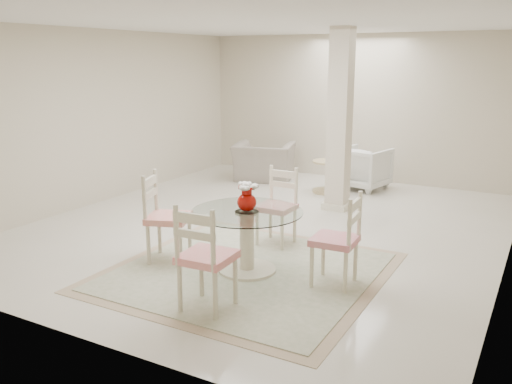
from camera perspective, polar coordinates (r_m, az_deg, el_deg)
The scene contains 13 objects.
ground at distance 7.50m, azimuth 1.37°, elevation -3.58°, with size 7.00×7.00×0.00m, color silver.
room_shell at distance 7.17m, azimuth 1.46°, elevation 10.72°, with size 6.02×7.02×2.71m.
column at distance 8.20m, azimuth 8.81°, elevation 7.41°, with size 0.30×0.30×2.70m, color beige.
area_rug at distance 5.93m, azimuth -0.94°, elevation -8.33°, with size 2.80×2.80×0.02m.
dining_table at distance 5.81m, azimuth -0.96°, elevation -5.22°, with size 1.19×1.19×0.68m.
red_vase at distance 5.67m, azimuth -0.97°, elevation -0.52°, with size 0.24×0.23×0.31m.
dining_chair_east at distance 5.46m, azimuth 9.00°, elevation -4.33°, with size 0.45×0.45×1.07m.
dining_chair_north at distance 6.66m, azimuth 2.41°, elevation -0.88°, with size 0.43×0.43×1.05m.
dining_chair_west at distance 6.17m, azimuth -9.85°, elevation -1.92°, with size 0.57×0.57×1.12m.
dining_chair_south at distance 4.86m, azimuth -5.61°, elevation -6.14°, with size 0.47×0.47×1.13m.
recliner_taupe at distance 10.27m, azimuth 0.83°, elevation 3.20°, with size 1.07×0.94×0.70m, color gray.
armchair_white at distance 9.77m, azimuth 11.21°, elevation 2.51°, with size 0.79×0.81×0.74m, color white.
side_table at distance 9.39m, azimuth 7.55°, elevation 1.49°, with size 0.53×0.53×0.55m.
Camera 1 is at (3.31, -6.35, 2.25)m, focal length 38.00 mm.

